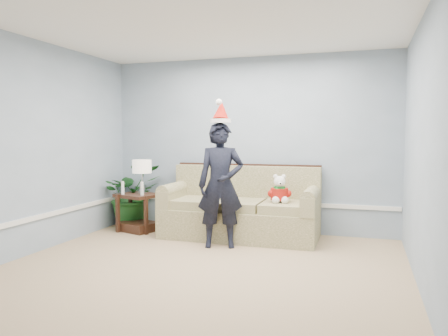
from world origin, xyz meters
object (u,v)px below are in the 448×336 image
Objects in this scene: side_table at (138,216)px; man at (221,185)px; teddy_bear at (279,192)px; table_lamp at (142,168)px; houseplant at (132,195)px; sofa at (241,211)px.

man is (1.54, -0.53, 0.61)m from side_table.
table_lamp is at bearing 161.37° from teddy_bear.
table_lamp is (0.06, 0.04, 0.76)m from side_table.
side_table is 1.82× the size of teddy_bear.
man is 0.88m from teddy_bear.
teddy_bear is at bearing -0.14° from side_table.
side_table is at bearing 162.52° from teddy_bear.
man reaches higher than houseplant.
teddy_bear is (2.17, -0.05, -0.29)m from table_lamp.
man reaches higher than sofa.
man is (-0.10, -0.66, 0.46)m from sofa.
houseplant is at bearing 136.65° from man.
man is at bearing -21.22° from table_lamp.
man is (1.48, -0.58, -0.15)m from table_lamp.
houseplant is 2.55× the size of teddy_bear.
houseplant reaches higher than teddy_bear.
sofa is 1.36× the size of man.
side_table is at bearing 142.63° from man.
sofa reaches higher than side_table.
table_lamp reaches higher than side_table.
sofa is 2.20× the size of houseplant.
sofa is 0.81m from man.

